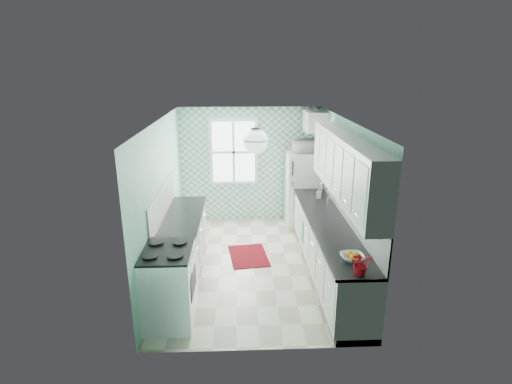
{
  "coord_description": "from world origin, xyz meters",
  "views": [
    {
      "loc": [
        -0.22,
        -6.26,
        3.31
      ],
      "look_at": [
        0.05,
        0.25,
        1.25
      ],
      "focal_mm": 28.0,
      "sensor_mm": 36.0,
      "label": 1
    }
  ],
  "objects_px": {
    "stove": "(168,284)",
    "microwave": "(304,146)",
    "ceiling_light": "(256,141)",
    "sink": "(318,202)",
    "fridge": "(303,190)",
    "fruit_bowl": "(352,257)",
    "potted_plant": "(361,263)"
  },
  "relations": [
    {
      "from": "ceiling_light",
      "to": "stove",
      "type": "height_order",
      "value": "ceiling_light"
    },
    {
      "from": "potted_plant",
      "to": "sink",
      "type": "bearing_deg",
      "value": 89.92
    },
    {
      "from": "sink",
      "to": "microwave",
      "type": "bearing_deg",
      "value": 97.31
    },
    {
      "from": "fridge",
      "to": "fruit_bowl",
      "type": "height_order",
      "value": "fridge"
    },
    {
      "from": "stove",
      "to": "sink",
      "type": "bearing_deg",
      "value": 43.69
    },
    {
      "from": "stove",
      "to": "potted_plant",
      "type": "relative_size",
      "value": 3.51
    },
    {
      "from": "stove",
      "to": "fruit_bowl",
      "type": "bearing_deg",
      "value": -2.13
    },
    {
      "from": "sink",
      "to": "microwave",
      "type": "height_order",
      "value": "microwave"
    },
    {
      "from": "fridge",
      "to": "microwave",
      "type": "xyz_separation_m",
      "value": [
        0.0,
        0.0,
        0.94
      ]
    },
    {
      "from": "fruit_bowl",
      "to": "microwave",
      "type": "relative_size",
      "value": 0.61
    },
    {
      "from": "sink",
      "to": "potted_plant",
      "type": "relative_size",
      "value": 1.85
    },
    {
      "from": "ceiling_light",
      "to": "microwave",
      "type": "height_order",
      "value": "ceiling_light"
    },
    {
      "from": "fridge",
      "to": "microwave",
      "type": "bearing_deg",
      "value": 56.66
    },
    {
      "from": "fridge",
      "to": "potted_plant",
      "type": "bearing_deg",
      "value": -86.14
    },
    {
      "from": "fruit_bowl",
      "to": "microwave",
      "type": "height_order",
      "value": "microwave"
    },
    {
      "from": "microwave",
      "to": "ceiling_light",
      "type": "bearing_deg",
      "value": 66.21
    },
    {
      "from": "ceiling_light",
      "to": "potted_plant",
      "type": "distance_m",
      "value": 2.15
    },
    {
      "from": "fridge",
      "to": "potted_plant",
      "type": "xyz_separation_m",
      "value": [
        0.09,
        -3.85,
        0.28
      ]
    },
    {
      "from": "ceiling_light",
      "to": "potted_plant",
      "type": "height_order",
      "value": "ceiling_light"
    },
    {
      "from": "ceiling_light",
      "to": "sink",
      "type": "height_order",
      "value": "ceiling_light"
    },
    {
      "from": "fridge",
      "to": "sink",
      "type": "distance_m",
      "value": 1.19
    },
    {
      "from": "stove",
      "to": "microwave",
      "type": "relative_size",
      "value": 2.11
    },
    {
      "from": "fridge",
      "to": "microwave",
      "type": "height_order",
      "value": "microwave"
    },
    {
      "from": "ceiling_light",
      "to": "microwave",
      "type": "xyz_separation_m",
      "value": [
        1.11,
        2.57,
        -0.58
      ]
    },
    {
      "from": "sink",
      "to": "microwave",
      "type": "relative_size",
      "value": 1.11
    },
    {
      "from": "fridge",
      "to": "potted_plant",
      "type": "distance_m",
      "value": 3.86
    },
    {
      "from": "sink",
      "to": "fruit_bowl",
      "type": "height_order",
      "value": "sink"
    },
    {
      "from": "fruit_bowl",
      "to": "potted_plant",
      "type": "relative_size",
      "value": 1.02
    },
    {
      "from": "ceiling_light",
      "to": "fruit_bowl",
      "type": "relative_size",
      "value": 1.17
    },
    {
      "from": "stove",
      "to": "fruit_bowl",
      "type": "distance_m",
      "value": 2.45
    },
    {
      "from": "microwave",
      "to": "fridge",
      "type": "bearing_deg",
      "value": 53.7
    },
    {
      "from": "ceiling_light",
      "to": "potted_plant",
      "type": "xyz_separation_m",
      "value": [
        1.2,
        -1.28,
        -1.24
      ]
    }
  ]
}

